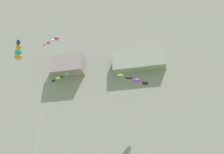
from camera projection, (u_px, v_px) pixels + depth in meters
cliff_face at (144, 83)px, 75.17m from camera, size 180.00×32.43×77.75m
kite_windsock_high_center at (57, 79)px, 54.81m from camera, size 5.86×4.02×30.79m
kite_windsock_near_cliff at (138, 81)px, 51.07m from camera, size 6.71×4.43×28.78m
kite_windsock_mid_center at (53, 41)px, 44.54m from camera, size 4.27×4.91×31.72m
kite_windsock_low_right at (18, 53)px, 23.86m from camera, size 3.89×3.43×17.76m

